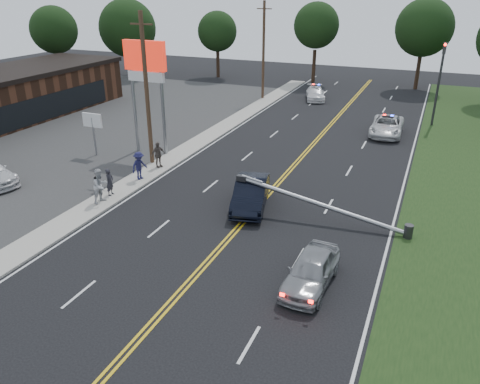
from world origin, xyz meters
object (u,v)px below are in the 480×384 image
at_px(pylon_sign, 146,70).
at_px(bystander_a, 110,182).
at_px(traffic_signal, 440,77).
at_px(bystander_c, 139,166).
at_px(fallen_streetlight, 330,207).
at_px(emergency_b, 315,93).
at_px(utility_pole_mid, 147,91).
at_px(utility_pole_far, 263,51).
at_px(small_sign, 93,124).
at_px(emergency_a, 387,126).
at_px(bystander_b, 100,186).
at_px(waiting_sedan, 311,271).
at_px(crashed_sedan, 251,193).
at_px(bystander_d, 158,155).

bearing_deg(pylon_sign, bystander_a, -74.68).
distance_m(traffic_signal, bystander_c, 26.84).
height_order(fallen_streetlight, emergency_b, fallen_streetlight).
bearing_deg(utility_pole_mid, utility_pole_far, 90.00).
bearing_deg(bystander_a, emergency_b, -15.82).
bearing_deg(small_sign, emergency_a, 35.56).
bearing_deg(emergency_a, bystander_b, -124.68).
distance_m(fallen_streetlight, emergency_a, 17.53).
distance_m(small_sign, emergency_b, 26.01).
height_order(pylon_sign, bystander_b, pylon_sign).
relative_size(fallen_streetlight, emergency_a, 1.75).
relative_size(utility_pole_mid, waiting_sedan, 2.39).
xyz_separation_m(traffic_signal, bystander_b, (-16.55, -24.68, -3.09)).
xyz_separation_m(emergency_a, emergency_b, (-8.72, 10.35, -0.08)).
bearing_deg(bystander_b, small_sign, 48.81).
relative_size(pylon_sign, crashed_sedan, 1.64).
bearing_deg(fallen_streetlight, utility_pole_far, 117.24).
bearing_deg(traffic_signal, pylon_sign, -139.61).
bearing_deg(bystander_c, small_sign, 76.92).
bearing_deg(waiting_sedan, utility_pole_far, 116.02).
distance_m(pylon_sign, crashed_sedan, 12.76).
distance_m(utility_pole_mid, waiting_sedan, 17.55).
xyz_separation_m(emergency_a, bystander_c, (-13.13, -16.43, 0.27)).
xyz_separation_m(pylon_sign, emergency_a, (15.41, 11.52, -5.25)).
height_order(waiting_sedan, bystander_c, bystander_c).
height_order(waiting_sedan, bystander_b, bystander_b).
distance_m(crashed_sedan, bystander_d, 8.51).
bearing_deg(pylon_sign, bystander_d, -49.88).
bearing_deg(emergency_b, utility_pole_mid, -120.37).
xyz_separation_m(small_sign, bystander_d, (5.72, -0.64, -1.33)).
distance_m(utility_pole_far, emergency_a, 17.03).
distance_m(emergency_b, bystander_d, 24.91).
xyz_separation_m(small_sign, waiting_sedan, (18.71, -9.76, -1.62)).
distance_m(bystander_a, bystander_c, 2.76).
relative_size(small_sign, bystander_a, 1.92).
distance_m(emergency_a, bystander_d, 19.35).
relative_size(utility_pole_mid, utility_pole_far, 1.00).
bearing_deg(bystander_a, crashed_sedan, -83.38).
bearing_deg(pylon_sign, emergency_b, 73.00).
xyz_separation_m(traffic_signal, utility_pole_mid, (-17.50, -18.00, 0.88)).
xyz_separation_m(small_sign, crashed_sedan, (13.65, -3.72, -1.53)).
distance_m(traffic_signal, bystander_a, 29.15).
distance_m(traffic_signal, waiting_sedan, 28.20).
xyz_separation_m(emergency_b, bystander_c, (-4.40, -26.79, 0.35)).
xyz_separation_m(small_sign, utility_pole_far, (4.80, 22.00, 2.75)).
bearing_deg(fallen_streetlight, traffic_signal, 79.41).
xyz_separation_m(pylon_sign, bystander_a, (2.10, -7.67, -5.07)).
xyz_separation_m(crashed_sedan, bystander_a, (-8.06, -1.95, 0.13)).
bearing_deg(waiting_sedan, emergency_a, 91.88).
bearing_deg(traffic_signal, utility_pole_far, 167.11).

